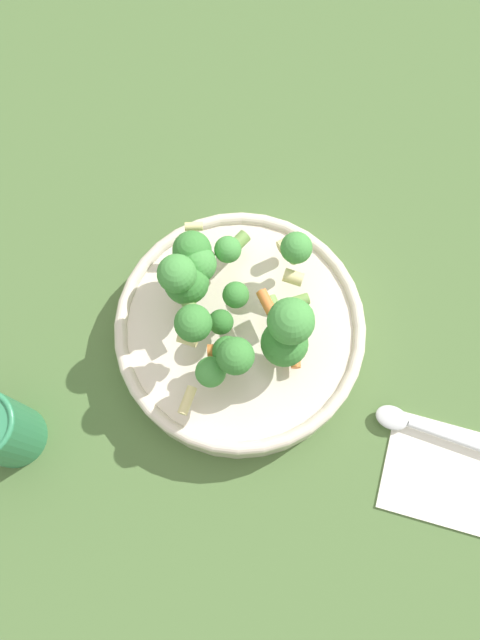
% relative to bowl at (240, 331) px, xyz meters
% --- Properties ---
extents(ground_plane, '(3.00, 3.00, 0.00)m').
position_rel_bowl_xyz_m(ground_plane, '(0.00, 0.00, -0.03)').
color(ground_plane, '#4C6B38').
extents(bowl, '(0.27, 0.27, 0.05)m').
position_rel_bowl_xyz_m(bowl, '(0.00, 0.00, 0.00)').
color(bowl, beige).
rests_on(bowl, ground_plane).
extents(pasta_salad, '(0.23, 0.18, 0.10)m').
position_rel_bowl_xyz_m(pasta_salad, '(-0.00, 0.01, 0.08)').
color(pasta_salad, '#8CB766').
rests_on(pasta_salad, bowl).
extents(napkin, '(0.15, 0.19, 0.01)m').
position_rel_bowl_xyz_m(napkin, '(0.01, -0.28, -0.02)').
color(napkin, white).
rests_on(napkin, ground_plane).
extents(spoon, '(0.06, 0.18, 0.01)m').
position_rel_bowl_xyz_m(spoon, '(0.03, -0.23, -0.02)').
color(spoon, silver).
rests_on(spoon, napkin).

